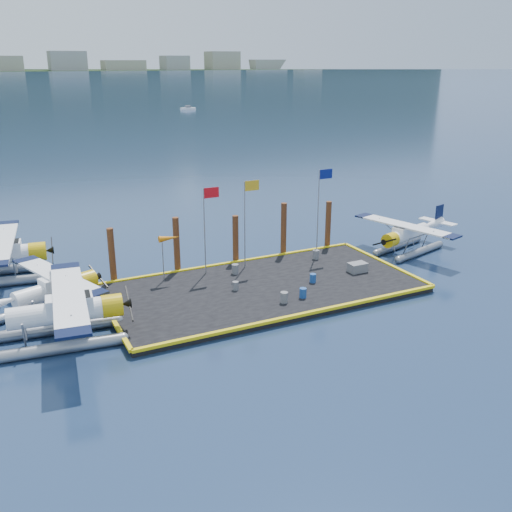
{
  "coord_description": "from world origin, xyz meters",
  "views": [
    {
      "loc": [
        -15.68,
        -30.92,
        14.38
      ],
      "look_at": [
        0.49,
        2.0,
        1.77
      ],
      "focal_mm": 40.0,
      "sensor_mm": 36.0,
      "label": 1
    }
  ],
  "objects_px": {
    "flagpole_yellow": "(247,211)",
    "piling_4": "(328,226)",
    "drum_1": "(284,297)",
    "piling_1": "(177,247)",
    "seaplane_a": "(62,315)",
    "seaplane_d": "(407,236)",
    "seaplane_b": "(53,292)",
    "drum_0": "(236,286)",
    "flagpole_red": "(207,217)",
    "crate": "(357,267)",
    "windsock": "(169,239)",
    "drum_5": "(235,269)",
    "drum_2": "(313,278)",
    "piling_2": "(236,241)",
    "piling_3": "(284,231)",
    "drum_4": "(316,254)",
    "flagpole_blue": "(321,199)",
    "piling_0": "(112,257)",
    "drum_3": "(303,293)"
  },
  "relations": [
    {
      "from": "drum_3",
      "to": "windsock",
      "type": "relative_size",
      "value": 0.2
    },
    {
      "from": "flagpole_yellow",
      "to": "piling_0",
      "type": "xyz_separation_m",
      "value": [
        -9.2,
        1.6,
        -2.51
      ]
    },
    {
      "from": "drum_4",
      "to": "piling_4",
      "type": "relative_size",
      "value": 0.17
    },
    {
      "from": "piling_2",
      "to": "seaplane_a",
      "type": "bearing_deg",
      "value": -151.75
    },
    {
      "from": "drum_5",
      "to": "windsock",
      "type": "distance_m",
      "value": 5.09
    },
    {
      "from": "piling_0",
      "to": "drum_2",
      "type": "bearing_deg",
      "value": -28.14
    },
    {
      "from": "seaplane_a",
      "to": "crate",
      "type": "bearing_deg",
      "value": 99.83
    },
    {
      "from": "piling_3",
      "to": "windsock",
      "type": "bearing_deg",
      "value": -170.47
    },
    {
      "from": "drum_2",
      "to": "windsock",
      "type": "height_order",
      "value": "windsock"
    },
    {
      "from": "windsock",
      "to": "piling_4",
      "type": "relative_size",
      "value": 0.78
    },
    {
      "from": "drum_0",
      "to": "flagpole_blue",
      "type": "distance_m",
      "value": 10.14
    },
    {
      "from": "flagpole_blue",
      "to": "piling_4",
      "type": "bearing_deg",
      "value": 41.58
    },
    {
      "from": "seaplane_a",
      "to": "drum_2",
      "type": "xyz_separation_m",
      "value": [
        16.05,
        0.83,
        -0.91
      ]
    },
    {
      "from": "drum_2",
      "to": "flagpole_blue",
      "type": "bearing_deg",
      "value": 54.01
    },
    {
      "from": "seaplane_a",
      "to": "seaplane_d",
      "type": "distance_m",
      "value": 26.76
    },
    {
      "from": "drum_2",
      "to": "drum_4",
      "type": "bearing_deg",
      "value": 55.79
    },
    {
      "from": "seaplane_d",
      "to": "piling_1",
      "type": "relative_size",
      "value": 2.11
    },
    {
      "from": "drum_2",
      "to": "drum_0",
      "type": "bearing_deg",
      "value": 168.34
    },
    {
      "from": "drum_1",
      "to": "piling_4",
      "type": "distance_m",
      "value": 12.04
    },
    {
      "from": "crate",
      "to": "drum_5",
      "type": "bearing_deg",
      "value": 156.36
    },
    {
      "from": "seaplane_d",
      "to": "windsock",
      "type": "distance_m",
      "value": 18.91
    },
    {
      "from": "drum_1",
      "to": "piling_3",
      "type": "relative_size",
      "value": 0.15
    },
    {
      "from": "drum_4",
      "to": "piling_2",
      "type": "height_order",
      "value": "piling_2"
    },
    {
      "from": "seaplane_b",
      "to": "piling_1",
      "type": "relative_size",
      "value": 2.1
    },
    {
      "from": "piling_2",
      "to": "piling_4",
      "type": "relative_size",
      "value": 0.95
    },
    {
      "from": "drum_1",
      "to": "drum_5",
      "type": "height_order",
      "value": "drum_5"
    },
    {
      "from": "seaplane_b",
      "to": "drum_4",
      "type": "relative_size",
      "value": 13.16
    },
    {
      "from": "drum_3",
      "to": "piling_2",
      "type": "height_order",
      "value": "piling_2"
    },
    {
      "from": "drum_0",
      "to": "drum_1",
      "type": "relative_size",
      "value": 0.84
    },
    {
      "from": "drum_0",
      "to": "drum_5",
      "type": "height_order",
      "value": "drum_5"
    },
    {
      "from": "windsock",
      "to": "drum_1",
      "type": "bearing_deg",
      "value": -53.75
    },
    {
      "from": "seaplane_b",
      "to": "piling_2",
      "type": "relative_size",
      "value": 2.32
    },
    {
      "from": "drum_0",
      "to": "piling_3",
      "type": "relative_size",
      "value": 0.13
    },
    {
      "from": "seaplane_b",
      "to": "seaplane_a",
      "type": "bearing_deg",
      "value": -21.27
    },
    {
      "from": "crate",
      "to": "piling_2",
      "type": "distance_m",
      "value": 8.99
    },
    {
      "from": "drum_4",
      "to": "piling_3",
      "type": "height_order",
      "value": "piling_3"
    },
    {
      "from": "flagpole_red",
      "to": "flagpole_blue",
      "type": "bearing_deg",
      "value": -0.0
    },
    {
      "from": "seaplane_a",
      "to": "drum_1",
      "type": "bearing_deg",
      "value": 90.75
    },
    {
      "from": "drum_1",
      "to": "flagpole_blue",
      "type": "distance_m",
      "value": 10.35
    },
    {
      "from": "drum_0",
      "to": "flagpole_red",
      "type": "xyz_separation_m",
      "value": [
        -0.42,
        3.64,
        3.72
      ]
    },
    {
      "from": "piling_4",
      "to": "drum_0",
      "type": "bearing_deg",
      "value": -153.22
    },
    {
      "from": "drum_0",
      "to": "drum_2",
      "type": "distance_m",
      "value": 5.27
    },
    {
      "from": "flagpole_red",
      "to": "flagpole_yellow",
      "type": "height_order",
      "value": "flagpole_yellow"
    },
    {
      "from": "flagpole_yellow",
      "to": "windsock",
      "type": "xyz_separation_m",
      "value": [
        -5.73,
        0.0,
        -1.28
      ]
    },
    {
      "from": "flagpole_yellow",
      "to": "piling_4",
      "type": "distance_m",
      "value": 8.35
    },
    {
      "from": "drum_1",
      "to": "piling_1",
      "type": "bearing_deg",
      "value": 115.23
    },
    {
      "from": "windsock",
      "to": "piling_4",
      "type": "bearing_deg",
      "value": 6.75
    },
    {
      "from": "drum_5",
      "to": "windsock",
      "type": "relative_size",
      "value": 0.21
    },
    {
      "from": "seaplane_d",
      "to": "piling_3",
      "type": "xyz_separation_m",
      "value": [
        -9.22,
        3.3,
        0.78
      ]
    },
    {
      "from": "drum_0",
      "to": "crate",
      "type": "xyz_separation_m",
      "value": [
        9.02,
        -0.71,
        0.04
      ]
    }
  ]
}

